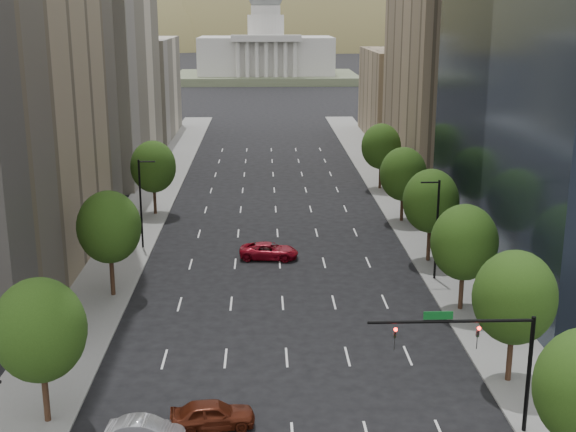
{
  "coord_description": "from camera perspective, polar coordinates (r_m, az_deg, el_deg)",
  "views": [
    {
      "loc": [
        -1.54,
        -7.41,
        22.91
      ],
      "look_at": [
        0.35,
        47.45,
        8.0
      ],
      "focal_mm": 47.3,
      "sensor_mm": 36.0,
      "label": 1
    }
  ],
  "objects": [
    {
      "name": "tree_left_1",
      "position": [
        63.03,
        -13.3,
        -0.82
      ],
      "size": [
        5.2,
        5.2,
        8.97
      ],
      "color": "#382316",
      "rests_on": "ground"
    },
    {
      "name": "traffic_signal",
      "position": [
        43.12,
        14.68,
        -9.62
      ],
      "size": [
        9.12,
        0.4,
        7.38
      ],
      "color": "black",
      "rests_on": "ground"
    },
    {
      "name": "filler_right",
      "position": [
        143.67,
        8.79,
        9.06
      ],
      "size": [
        14.0,
        26.0,
        16.0
      ],
      "primitive_type": "cube",
      "color": "#8C7759",
      "rests_on": "ground"
    },
    {
      "name": "filler_left",
      "position": [
        145.98,
        -11.37,
        9.44
      ],
      "size": [
        14.0,
        26.0,
        18.0
      ],
      "primitive_type": "cube",
      "color": "beige",
      "rests_on": "ground"
    },
    {
      "name": "car_red_far",
      "position": [
        72.32,
        -1.44,
        -2.63
      ],
      "size": [
        5.79,
        3.09,
        1.55
      ],
      "primitive_type": "imported",
      "rotation": [
        0.0,
        0.0,
        1.47
      ],
      "color": "maroon",
      "rests_on": "ground"
    },
    {
      "name": "tree_right_5",
      "position": [
        100.13,
        7.01,
        5.21
      ],
      "size": [
        5.2,
        5.2,
        8.75
      ],
      "color": "#382316",
      "rests_on": "ground"
    },
    {
      "name": "tree_right_2",
      "position": [
        60.1,
        13.11,
        -1.95
      ],
      "size": [
        5.2,
        5.2,
        8.61
      ],
      "color": "#382316",
      "rests_on": "ground"
    },
    {
      "name": "sidewalk_right",
      "position": [
        73.19,
        11.61,
        -3.31
      ],
      "size": [
        6.0,
        200.0,
        0.15
      ],
      "primitive_type": "cube",
      "color": "slate",
      "rests_on": "ground"
    },
    {
      "name": "parking_tan_right",
      "position": [
        110.92,
        12.09,
        10.78
      ],
      "size": [
        14.0,
        30.0,
        30.0
      ],
      "primitive_type": "cube",
      "color": "#8C7759",
      "rests_on": "ground"
    },
    {
      "name": "car_silver",
      "position": [
        43.76,
        -10.66,
        -15.59
      ],
      "size": [
        4.33,
        1.67,
        1.41
      ],
      "primitive_type": "imported",
      "rotation": [
        0.0,
        0.0,
        1.53
      ],
      "color": "#A4A4AA",
      "rests_on": "ground"
    },
    {
      "name": "foothills",
      "position": [
        610.91,
        1.45,
        9.49
      ],
      "size": [
        720.0,
        413.0,
        263.0
      ],
      "color": "brown",
      "rests_on": "ground"
    },
    {
      "name": "tree_left_0",
      "position": [
        44.76,
        -18.16,
        -8.16
      ],
      "size": [
        5.2,
        5.2,
        8.75
      ],
      "color": "#382316",
      "rests_on": "ground"
    },
    {
      "name": "streetlight_rn",
      "position": [
        66.68,
        11.08,
        -0.82
      ],
      "size": [
        1.7,
        0.2,
        9.0
      ],
      "color": "black",
      "rests_on": "ground"
    },
    {
      "name": "sidewalk_left",
      "position": [
        72.53,
        -12.99,
        -3.56
      ],
      "size": [
        6.0,
        200.0,
        0.15
      ],
      "primitive_type": "cube",
      "color": "slate",
      "rests_on": "ground"
    },
    {
      "name": "tree_left_2",
      "position": [
        88.02,
        -10.09,
        3.67
      ],
      "size": [
        5.2,
        5.2,
        8.68
      ],
      "color": "#382316",
      "rests_on": "ground"
    },
    {
      "name": "capitol",
      "position": [
        257.52,
        -1.66,
        12.0
      ],
      "size": [
        60.0,
        40.0,
        35.2
      ],
      "color": "#596647",
      "rests_on": "ground"
    },
    {
      "name": "tree_right_4",
      "position": [
        84.7,
        8.66,
        3.13
      ],
      "size": [
        5.2,
        5.2,
        8.46
      ],
      "color": "#382316",
      "rests_on": "ground"
    },
    {
      "name": "car_maroon",
      "position": [
        44.55,
        -5.7,
        -14.62
      ],
      "size": [
        5.0,
        2.47,
        1.64
      ],
      "primitive_type": "imported",
      "rotation": [
        0.0,
        0.0,
        1.68
      ],
      "color": "#4D1A0C",
      "rests_on": "ground"
    },
    {
      "name": "midrise_cream_left",
      "position": [
        113.01,
        -14.27,
        12.0
      ],
      "size": [
        14.0,
        30.0,
        35.0
      ],
      "primitive_type": "cube",
      "color": "beige",
      "rests_on": "ground"
    },
    {
      "name": "tree_right_1",
      "position": [
        49.2,
        16.67,
        -5.89
      ],
      "size": [
        5.2,
        5.2,
        8.75
      ],
      "color": "#382316",
      "rests_on": "ground"
    },
    {
      "name": "tree_right_3",
      "position": [
        71.24,
        10.69,
        1.11
      ],
      "size": [
        5.2,
        5.2,
        8.89
      ],
      "color": "#382316",
      "rests_on": "ground"
    },
    {
      "name": "streetlight_ln",
      "position": [
        75.57,
        -10.97,
        1.08
      ],
      "size": [
        1.7,
        0.2,
        9.0
      ],
      "color": "black",
      "rests_on": "ground"
    }
  ]
}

